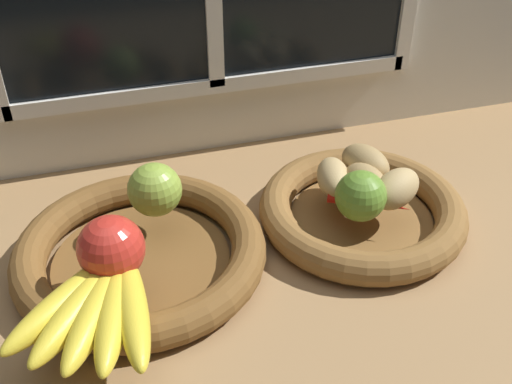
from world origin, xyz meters
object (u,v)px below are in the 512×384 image
fruit_bowl_right (362,211)px  potato_large (365,183)px  fruit_bowl_left (140,252)px  potato_back (365,163)px  apple_red_front (111,248)px  lime_near (361,196)px  chili_pepper (368,200)px  potato_oblong (333,177)px  apple_green_back (155,190)px  potato_small (398,191)px  banana_bunch_front (99,304)px

fruit_bowl_right → potato_large: (0.00, -0.00, 4.80)cm
fruit_bowl_left → potato_back: (33.17, 4.39, 4.90)cm
fruit_bowl_left → apple_red_front: size_ratio=4.16×
fruit_bowl_left → lime_near: (28.60, -3.87, 5.82)cm
fruit_bowl_left → chili_pepper: bearing=-4.2°
potato_large → potato_oblong: 4.55cm
fruit_bowl_left → chili_pepper: chili_pepper is taller
fruit_bowl_right → chili_pepper: size_ratio=2.62×
apple_red_front → potato_oblong: bearing=15.5°
apple_green_back → potato_small: (31.18, -8.02, -1.02)cm
potato_back → banana_bunch_front: bearing=-157.2°
banana_bunch_front → potato_small: 40.98cm
potato_small → fruit_bowl_left: bearing=174.7°
fruit_bowl_left → fruit_bowl_right: size_ratio=1.12×
potato_small → potato_back: 7.68cm
potato_large → chili_pepper: bearing=-103.0°
apple_red_front → potato_small: 37.94cm
potato_oblong → lime_near: size_ratio=1.19×
fruit_bowl_left → potato_back: bearing=7.5°
fruit_bowl_right → potato_oblong: 6.46cm
lime_near → potato_back: bearing=61.0°
potato_oblong → apple_red_front: bearing=-164.5°
banana_bunch_front → potato_oblong: 36.36cm
apple_green_back → potato_large: apple_green_back is taller
banana_bunch_front → apple_red_front: bearing=70.2°
potato_small → chili_pepper: 4.10cm
banana_bunch_front → potato_small: size_ratio=2.38×
potato_small → lime_near: bearing=-173.3°
potato_oblong → potato_small: potato_small is taller
apple_green_back → potato_large: bearing=-9.8°
banana_bunch_front → potato_back: bearing=22.8°
fruit_bowl_left → lime_near: size_ratio=4.83×
fruit_bowl_left → potato_small: size_ratio=3.94×
fruit_bowl_right → potato_small: size_ratio=3.50×
fruit_bowl_left → potato_large: bearing=-0.0°
potato_oblong → chili_pepper: (3.07, -5.06, -1.06)cm
fruit_bowl_right → banana_bunch_front: 38.94cm
apple_green_back → potato_back: bearing=-0.8°
fruit_bowl_left → banana_bunch_front: size_ratio=1.65×
potato_large → lime_near: bearing=-123.7°
potato_back → fruit_bowl_right: bearing=-114.4°
fruit_bowl_left → lime_near: 29.44cm
apple_red_front → apple_green_back: (6.64, 10.64, -0.34)cm
fruit_bowl_right → potato_back: 6.87cm
apple_green_back → potato_back: apple_green_back is taller
potato_back → chili_pepper: (-2.52, -6.65, -1.37)cm
potato_large → lime_near: (-2.58, -3.87, 1.01)cm
fruit_bowl_left → apple_green_back: (3.19, 4.83, 6.02)cm
potato_oblong → potato_back: bearing=15.9°
lime_near → chili_pepper: (2.06, 1.60, -2.29)cm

